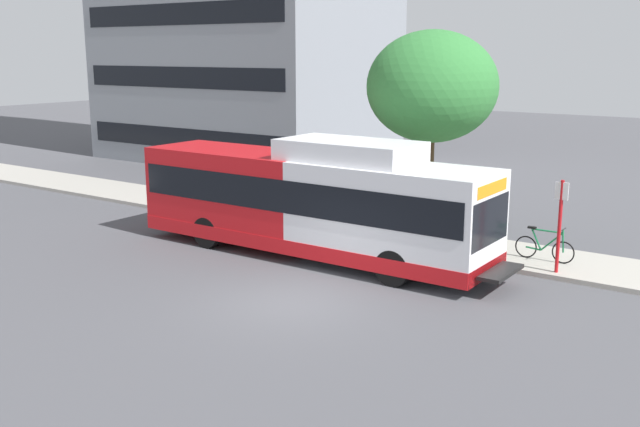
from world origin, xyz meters
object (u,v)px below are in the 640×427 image
object	(u,v)px
bus_stop_sign_pole	(560,219)
street_tree_near_stop	(432,87)
bicycle_parked	(545,247)
transit_bus	(311,201)

from	to	relation	value
bus_stop_sign_pole	street_tree_near_stop	bearing A→B (deg)	69.24
bus_stop_sign_pole	street_tree_near_stop	world-z (taller)	street_tree_near_stop
bus_stop_sign_pole	bicycle_parked	world-z (taller)	bus_stop_sign_pole
transit_bus	bus_stop_sign_pole	size ratio (longest dim) A/B	4.71
bus_stop_sign_pole	street_tree_near_stop	size ratio (longest dim) A/B	0.39
street_tree_near_stop	bicycle_parked	bearing A→B (deg)	-102.02
bicycle_parked	bus_stop_sign_pole	bearing A→B (deg)	-145.19
street_tree_near_stop	bus_stop_sign_pole	bearing A→B (deg)	-110.76
transit_bus	bus_stop_sign_pole	xyz separation A→B (m)	(2.15, -6.85, -0.05)
bicycle_parked	street_tree_near_stop	size ratio (longest dim) A/B	0.26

